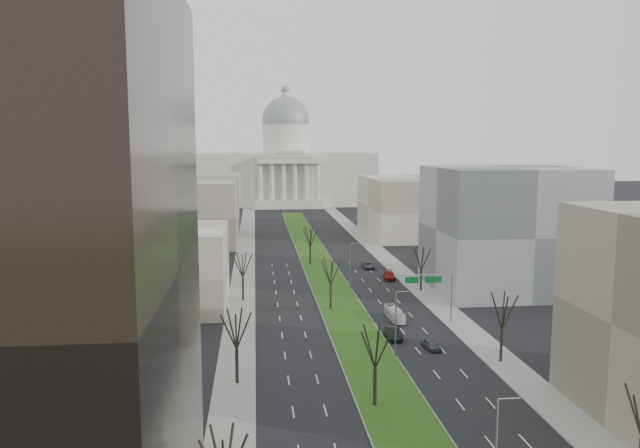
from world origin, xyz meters
TOP-DOWN VIEW (x-y plane):
  - ground at (0.00, 120.00)m, footprint 600.00×600.00m
  - median at (0.00, 118.99)m, footprint 8.00×222.03m
  - sidewalk_left at (-17.50, 95.00)m, footprint 5.00×330.00m
  - sidewalk_right at (17.50, 95.00)m, footprint 5.00×330.00m
  - capitol at (0.00, 269.59)m, footprint 80.00×46.00m
  - building_beige_left at (-33.00, 85.00)m, footprint 26.00×22.00m
  - building_grey_right at (34.00, 92.00)m, footprint 28.00×26.00m
  - building_far_left at (-35.00, 160.00)m, footprint 30.00×40.00m
  - building_far_right at (35.00, 165.00)m, footprint 30.00×40.00m
  - tree_left_mid at (-17.20, 48.00)m, footprint 5.40×5.40m
  - tree_left_far at (-17.20, 88.00)m, footprint 5.28×5.28m
  - tree_right_mid at (17.20, 52.00)m, footprint 5.52×5.52m
  - tree_right_far at (17.20, 92.00)m, footprint 5.04×5.04m
  - tree_median_a at (-2.00, 40.00)m, footprint 5.40×5.40m
  - tree_median_b at (-2.00, 80.00)m, footprint 5.40×5.40m
  - tree_median_c at (-2.00, 120.00)m, footprint 5.40×5.40m
  - streetlamp_median_b at (3.76, 55.00)m, footprint 1.90×0.20m
  - streetlamp_median_c at (3.76, 95.00)m, footprint 1.90×0.20m
  - mast_arm_signs at (13.49, 70.03)m, footprint 9.12×0.24m
  - car_grey_near at (9.50, 57.94)m, footprint 2.26×4.22m
  - car_black at (5.20, 63.16)m, footprint 2.02×5.12m
  - car_red at (13.29, 102.95)m, footprint 3.07×5.91m
  - car_grey_far at (10.99, 114.82)m, footprint 2.49×5.13m
  - box_van at (7.63, 72.76)m, footprint 2.05×7.32m

SIDE VIEW (x-z plane):
  - ground at x=0.00m, z-range 0.00..0.00m
  - sidewalk_left at x=-17.50m, z-range 0.00..0.15m
  - sidewalk_right at x=17.50m, z-range 0.00..0.15m
  - median at x=0.00m, z-range 0.00..0.20m
  - car_grey_near at x=9.50m, z-range 0.00..1.36m
  - car_grey_far at x=10.99m, z-range 0.00..1.41m
  - car_red at x=13.29m, z-range 0.00..1.64m
  - car_black at x=5.20m, z-range 0.00..1.66m
  - box_van at x=7.63m, z-range 0.00..2.02m
  - streetlamp_median_b at x=3.76m, z-range 0.23..9.39m
  - streetlamp_median_c at x=3.76m, z-range 0.23..9.39m
  - mast_arm_signs at x=13.49m, z-range 2.06..10.15m
  - tree_right_far at x=17.20m, z-range 1.99..11.07m
  - tree_left_far at x=-17.20m, z-range 2.09..11.59m
  - tree_left_mid at x=-17.20m, z-range 2.14..11.86m
  - tree_median_a at x=-2.00m, z-range 2.14..11.86m
  - tree_median_b at x=-2.00m, z-range 2.14..11.86m
  - tree_median_c at x=-2.00m, z-range 2.14..11.86m
  - building_beige_left at x=-33.00m, z-range 0.00..14.00m
  - tree_right_mid at x=17.20m, z-range 2.19..12.12m
  - building_far_left at x=-35.00m, z-range 0.00..18.00m
  - building_far_right at x=35.00m, z-range 0.00..18.00m
  - building_grey_right at x=34.00m, z-range 0.00..24.00m
  - capitol at x=0.00m, z-range -11.19..43.81m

